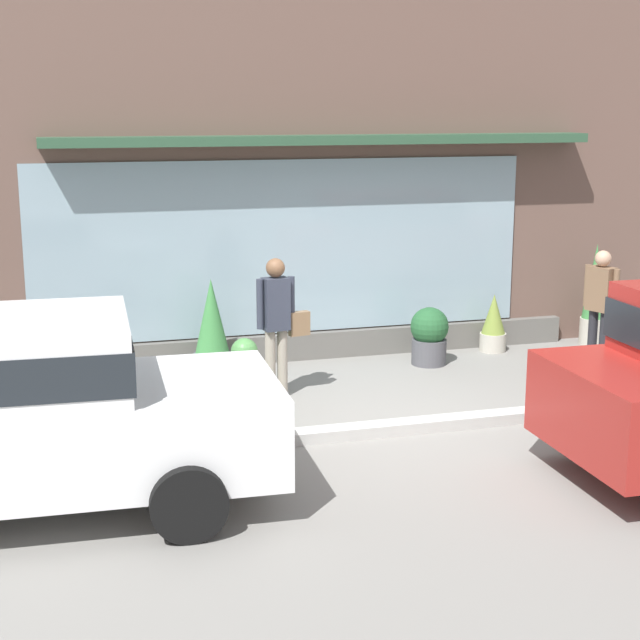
# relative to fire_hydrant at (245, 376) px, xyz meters

# --- Properties ---
(ground_plane) EXTENTS (60.00, 60.00, 0.00)m
(ground_plane) POSITION_rel_fire_hydrant_xyz_m (1.56, -0.78, -0.45)
(ground_plane) COLOR gray
(curb_strip) EXTENTS (14.00, 0.24, 0.12)m
(curb_strip) POSITION_rel_fire_hydrant_xyz_m (1.56, -0.98, -0.39)
(curb_strip) COLOR #B2B2AD
(curb_strip) RESTS_ON ground_plane
(storefront) EXTENTS (14.00, 0.81, 4.97)m
(storefront) POSITION_rel_fire_hydrant_xyz_m (1.55, 2.41, 1.98)
(storefront) COLOR brown
(storefront) RESTS_ON ground_plane
(fire_hydrant) EXTENTS (0.43, 0.40, 0.88)m
(fire_hydrant) POSITION_rel_fire_hydrant_xyz_m (0.00, 0.00, 0.00)
(fire_hydrant) COLOR #4C8C47
(fire_hydrant) RESTS_ON ground_plane
(pedestrian_with_handbag) EXTENTS (0.64, 0.24, 1.64)m
(pedestrian_with_handbag) POSITION_rel_fire_hydrant_xyz_m (0.52, 0.60, 0.50)
(pedestrian_with_handbag) COLOR #9E9384
(pedestrian_with_handbag) RESTS_ON ground_plane
(pedestrian_passerby) EXTENTS (0.31, 0.49, 1.54)m
(pedestrian_passerby) POSITION_rel_fire_hydrant_xyz_m (4.79, 0.69, 0.45)
(pedestrian_passerby) COLOR #232328
(pedestrian_passerby) RESTS_ON ground_plane
(potted_plant_corner_tall) EXTENTS (0.36, 0.36, 0.80)m
(potted_plant_corner_tall) POSITION_rel_fire_hydrant_xyz_m (3.89, 1.88, -0.07)
(potted_plant_corner_tall) COLOR #B7B2A3
(potted_plant_corner_tall) RESTS_ON ground_plane
(potted_plant_window_right) EXTENTS (0.50, 0.50, 0.76)m
(potted_plant_window_right) POSITION_rel_fire_hydrant_xyz_m (2.77, 1.47, -0.06)
(potted_plant_window_right) COLOR #4C4C51
(potted_plant_window_right) RESTS_ON ground_plane
(potted_plant_window_center) EXTENTS (0.48, 0.48, 1.24)m
(potted_plant_window_center) POSITION_rel_fire_hydrant_xyz_m (-0.06, 1.74, 0.14)
(potted_plant_window_center) COLOR #4C4C51
(potted_plant_window_center) RESTS_ON ground_plane
(potted_plant_by_entrance) EXTENTS (0.36, 0.36, 1.44)m
(potted_plant_by_entrance) POSITION_rel_fire_hydrant_xyz_m (5.44, 1.87, 0.24)
(potted_plant_by_entrance) COLOR #B7B2A3
(potted_plant_by_entrance) RESTS_ON ground_plane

